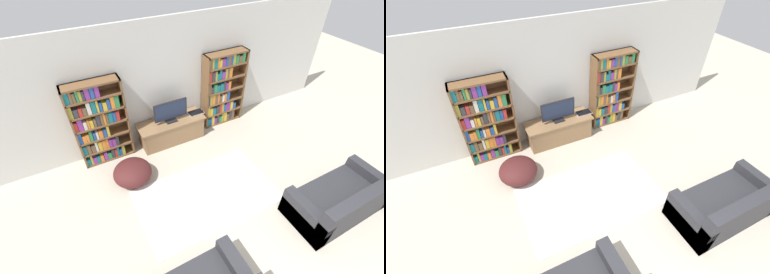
# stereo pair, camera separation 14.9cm
# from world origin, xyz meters

# --- Properties ---
(wall_back) EXTENTS (8.80, 0.06, 2.60)m
(wall_back) POSITION_xyz_m (0.00, 4.23, 1.30)
(wall_back) COLOR silver
(wall_back) RESTS_ON ground_plane
(bookshelf_left) EXTENTS (1.02, 0.30, 1.77)m
(bookshelf_left) POSITION_xyz_m (-1.54, 4.05, 0.88)
(bookshelf_left) COLOR brown
(bookshelf_left) RESTS_ON ground_plane
(bookshelf_right) EXTENTS (1.02, 0.30, 1.77)m
(bookshelf_right) POSITION_xyz_m (1.26, 4.04, 0.88)
(bookshelf_right) COLOR brown
(bookshelf_right) RESTS_ON ground_plane
(tv_stand) EXTENTS (1.49, 0.52, 0.54)m
(tv_stand) POSITION_xyz_m (-0.09, 3.91, 0.27)
(tv_stand) COLOR #8E6B47
(tv_stand) RESTS_ON ground_plane
(television) EXTENTS (0.74, 0.16, 0.50)m
(television) POSITION_xyz_m (-0.09, 3.89, 0.80)
(television) COLOR black
(television) RESTS_ON tv_stand
(laptop) EXTENTS (0.35, 0.20, 0.03)m
(laptop) POSITION_xyz_m (0.53, 3.91, 0.55)
(laptop) COLOR #B7B7BC
(laptop) RESTS_ON tv_stand
(area_rug) EXTENTS (2.50, 1.47, 0.02)m
(area_rug) POSITION_xyz_m (-0.18, 2.17, 0.01)
(area_rug) COLOR white
(area_rug) RESTS_ON ground_plane
(couch_right_sofa) EXTENTS (1.73, 0.86, 0.83)m
(couch_right_sofa) POSITION_xyz_m (1.64, 0.85, 0.27)
(couch_right_sofa) COLOR #2D2D33
(couch_right_sofa) RESTS_ON ground_plane
(beanbag_ottoman) EXTENTS (0.73, 0.73, 0.41)m
(beanbag_ottoman) POSITION_xyz_m (-1.24, 3.16, 0.20)
(beanbag_ottoman) COLOR #4C1E1E
(beanbag_ottoman) RESTS_ON ground_plane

